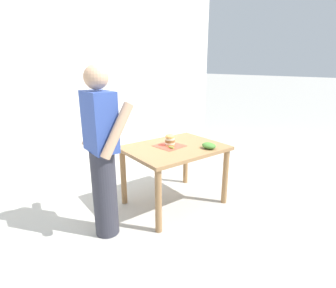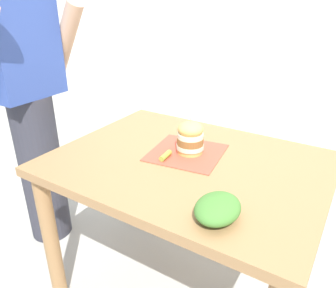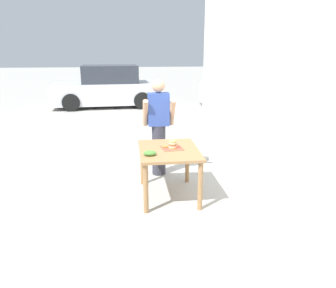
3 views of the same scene
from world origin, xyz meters
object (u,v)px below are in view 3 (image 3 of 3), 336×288
sandwich (173,144)px  parked_car_mid_block (108,88)px  pickle_spear (165,147)px  diner_across_table (159,126)px  side_salad (150,153)px  patio_table (169,157)px  parked_car_near_curb (256,88)px

sandwich → parked_car_mid_block: bearing=99.5°
pickle_spear → diner_across_table: bearing=91.3°
side_salad → diner_across_table: diner_across_table is taller
pickle_spear → patio_table: bearing=-62.6°
pickle_spear → parked_car_mid_block: (-1.32, 8.42, -0.04)m
diner_across_table → parked_car_mid_block: (-1.30, 7.57, -0.16)m
sandwich → diner_across_table: bearing=97.8°
sandwich → pickle_spear: 0.14m
patio_table → parked_car_mid_block: 8.61m
pickle_spear → sandwich: bearing=-29.9°
patio_table → sandwich: size_ratio=6.29×
sandwich → diner_across_table: size_ratio=0.11×
pickle_spear → side_salad: 0.44m
side_salad → parked_car_near_curb: bearing=59.8°
parked_car_near_curb → patio_table: bearing=-119.4°
pickle_spear → diner_across_table: 0.86m
side_salad → parked_car_mid_block: (-1.06, 8.78, -0.06)m
parked_car_mid_block → side_salad: bearing=-83.1°
patio_table → parked_car_near_curb: size_ratio=0.27×
diner_across_table → parked_car_mid_block: size_ratio=0.39×
side_salad → diner_across_table: size_ratio=0.11×
pickle_spear → diner_across_table: size_ratio=0.05×
pickle_spear → diner_across_table: (-0.02, 0.85, 0.12)m
side_salad → patio_table: bearing=42.2°
diner_across_table → parked_car_near_curb: 8.30m
pickle_spear → side_salad: (-0.25, -0.36, 0.02)m
patio_table → diner_across_table: size_ratio=0.67×
patio_table → side_salad: size_ratio=6.31×
sandwich → patio_table: bearing=-159.1°
side_salad → parked_car_mid_block: 8.84m
parked_car_near_curb → side_salad: bearing=-120.2°
sandwich → side_salad: bearing=-140.8°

